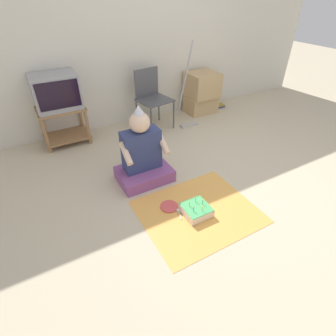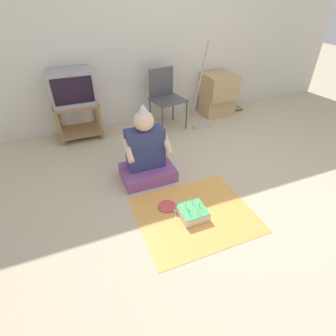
% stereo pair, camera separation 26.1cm
% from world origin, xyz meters
% --- Properties ---
extents(ground_plane, '(16.00, 16.00, 0.00)m').
position_xyz_m(ground_plane, '(0.00, 0.00, 0.00)').
color(ground_plane, beige).
extents(wall_back, '(6.40, 0.06, 2.55)m').
position_xyz_m(wall_back, '(0.00, 2.17, 1.27)').
color(wall_back, beige).
rests_on(wall_back, ground_plane).
extents(tv_stand, '(0.60, 0.45, 0.51)m').
position_xyz_m(tv_stand, '(-1.43, 1.92, 0.30)').
color(tv_stand, '#997047').
rests_on(tv_stand, ground_plane).
extents(tv, '(0.56, 0.43, 0.44)m').
position_xyz_m(tv, '(-1.43, 1.92, 0.73)').
color(tv, '#99999E').
rests_on(tv, tv_stand).
extents(folding_chair, '(0.52, 0.49, 0.86)m').
position_xyz_m(folding_chair, '(-0.14, 1.80, 0.50)').
color(folding_chair, '#4C4C51').
rests_on(folding_chair, ground_plane).
extents(cardboard_box_stack, '(0.51, 0.47, 0.67)m').
position_xyz_m(cardboard_box_stack, '(0.84, 1.88, 0.35)').
color(cardboard_box_stack, tan).
rests_on(cardboard_box_stack, ground_plane).
extents(dust_mop, '(0.28, 0.42, 1.25)m').
position_xyz_m(dust_mop, '(0.36, 1.61, 0.37)').
color(dust_mop, '#B2ADA3').
rests_on(dust_mop, ground_plane).
extents(book_pile, '(0.18, 0.14, 0.05)m').
position_xyz_m(book_pile, '(1.27, 1.89, 0.02)').
color(book_pile, '#284793').
rests_on(book_pile, ground_plane).
extents(person_seated, '(0.59, 0.43, 0.88)m').
position_xyz_m(person_seated, '(-0.84, 0.62, 0.29)').
color(person_seated, '#8C4C8C').
rests_on(person_seated, ground_plane).
extents(party_cloth, '(1.11, 0.94, 0.01)m').
position_xyz_m(party_cloth, '(-0.60, -0.15, 0.00)').
color(party_cloth, '#EFA84C').
rests_on(party_cloth, ground_plane).
extents(birthday_cake, '(0.25, 0.25, 0.15)m').
position_xyz_m(birthday_cake, '(-0.64, -0.16, 0.05)').
color(birthday_cake, '#F4E0C6').
rests_on(birthday_cake, party_cloth).
extents(paper_plate, '(0.18, 0.18, 0.01)m').
position_xyz_m(paper_plate, '(-0.82, 0.05, 0.01)').
color(paper_plate, '#D84C4C').
rests_on(paper_plate, party_cloth).
extents(plastic_spoon_near, '(0.04, 0.15, 0.01)m').
position_xyz_m(plastic_spoon_near, '(-0.68, -0.03, 0.01)').
color(plastic_spoon_near, white).
rests_on(plastic_spoon_near, party_cloth).
extents(plastic_spoon_far, '(0.06, 0.14, 0.01)m').
position_xyz_m(plastic_spoon_far, '(-0.77, -0.06, 0.01)').
color(plastic_spoon_far, white).
rests_on(plastic_spoon_far, party_cloth).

